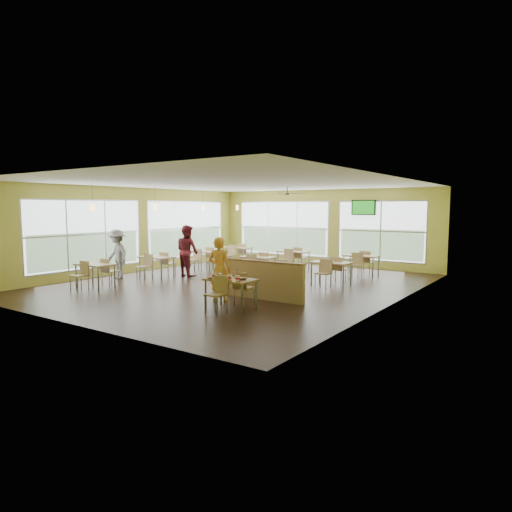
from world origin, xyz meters
name	(u,v)px	position (x,y,z in m)	size (l,w,h in m)	color
room	(239,234)	(0.00, 0.00, 1.60)	(12.00, 12.04, 3.20)	black
window_bays	(232,232)	(-2.65, 3.08, 1.48)	(9.24, 10.24, 2.38)	white
main_table	(231,284)	(2.00, -3.00, 0.63)	(1.22, 1.52, 0.87)	tan
half_wall_divider	(264,280)	(2.00, -1.55, 0.52)	(2.40, 0.14, 1.04)	tan
dining_tables	(244,258)	(-1.05, 1.71, 0.63)	(6.92, 8.72, 0.87)	tan
pendant_lights	(179,207)	(-3.20, 0.68, 2.45)	(0.11, 7.31, 0.86)	#2D2119
ceiling_fan	(287,194)	(0.00, 3.00, 2.95)	(1.25, 1.25, 0.29)	#2D2119
tv_backwall	(364,208)	(1.80, 5.90, 2.45)	(1.00, 0.07, 0.60)	black
man_plaid	(219,269)	(1.18, -2.41, 0.85)	(0.62, 0.41, 1.70)	#ED581A
patron_maroon	(187,251)	(-2.53, 0.34, 0.92)	(0.89, 0.70, 1.84)	maroon
patron_grey	(117,254)	(-4.15, -1.41, 0.85)	(1.10, 0.63, 1.70)	slate
cup_blue	(214,276)	(1.68, -3.24, 0.82)	(0.10, 0.10, 0.37)	white
cup_yellow	(220,276)	(1.80, -3.13, 0.82)	(0.10, 0.10, 0.34)	white
cup_red_near	(230,277)	(2.15, -3.23, 0.82)	(0.10, 0.10, 0.36)	white
cup_red_far	(237,278)	(2.37, -3.23, 0.82)	(0.10, 0.10, 0.36)	white
food_basket	(242,278)	(2.32, -2.97, 0.78)	(0.23, 0.23, 0.05)	black
ketchup_cup	(240,281)	(2.47, -3.27, 0.76)	(0.06, 0.06, 0.02)	#B8120B
wrapper_left	(210,278)	(1.57, -3.27, 0.77)	(0.16, 0.15, 0.04)	tan
wrapper_mid	(237,277)	(2.04, -2.79, 0.77)	(0.19, 0.17, 0.05)	tan
wrapper_right	(229,280)	(2.18, -3.30, 0.77)	(0.15, 0.13, 0.04)	tan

